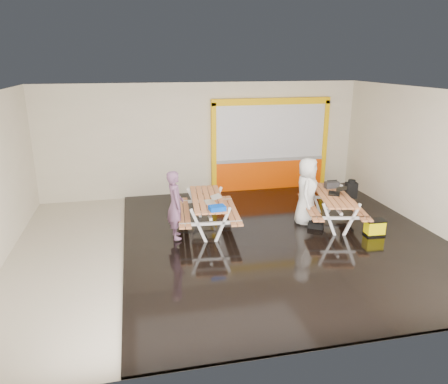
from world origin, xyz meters
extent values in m
cube|color=beige|center=(0.00, 0.00, -0.01)|extent=(10.00, 8.00, 0.01)
cube|color=white|center=(0.00, 0.00, 3.50)|extent=(10.00, 8.00, 0.01)
cube|color=beige|center=(0.00, 4.00, 1.75)|extent=(10.00, 0.01, 3.50)
cube|color=beige|center=(0.00, -4.00, 1.75)|extent=(10.00, 0.01, 3.50)
cube|color=beige|center=(5.00, 0.00, 1.75)|extent=(0.01, 8.00, 3.50)
cube|color=black|center=(1.25, 0.00, 0.03)|extent=(7.50, 7.98, 0.05)
cube|color=#EF4700|center=(2.20, 3.93, 0.50)|extent=(3.60, 0.12, 1.00)
cube|color=gray|center=(2.20, 3.93, 1.03)|extent=(3.60, 0.14, 0.10)
cube|color=silver|center=(2.20, 3.94, 1.94)|extent=(3.60, 0.08, 1.72)
cube|color=#FFBD05|center=(0.33, 3.92, 1.45)|extent=(0.14, 0.16, 2.90)
cube|color=#FFBD05|center=(4.07, 3.92, 1.45)|extent=(0.14, 0.16, 2.90)
cube|color=#FFBD05|center=(2.20, 3.92, 2.90)|extent=(3.88, 0.16, 0.20)
cube|color=#CE7F4E|center=(-0.72, 0.97, 0.84)|extent=(0.32, 2.17, 0.04)
cube|color=#CE7F4E|center=(-0.57, 0.95, 0.84)|extent=(0.32, 2.17, 0.04)
cube|color=#CE7F4E|center=(-0.42, 0.94, 0.84)|extent=(0.32, 2.17, 0.04)
cube|color=#CE7F4E|center=(-0.26, 0.93, 0.84)|extent=(0.32, 2.17, 0.04)
cube|color=#CE7F4E|center=(-0.11, 0.91, 0.84)|extent=(0.32, 2.17, 0.04)
cube|color=white|center=(-0.77, 0.14, 0.46)|extent=(0.41, 0.10, 0.87)
cube|color=white|center=(-0.21, 0.09, 0.46)|extent=(0.41, 0.10, 0.87)
cube|color=white|center=(-0.49, 0.12, 0.50)|extent=(1.48, 0.19, 0.06)
cube|color=white|center=(-0.49, 0.12, 0.79)|extent=(0.73, 0.13, 0.06)
cube|color=white|center=(-0.63, 1.78, 0.46)|extent=(0.41, 0.10, 0.87)
cube|color=white|center=(-0.07, 1.73, 0.46)|extent=(0.41, 0.10, 0.87)
cube|color=white|center=(-0.35, 1.76, 0.50)|extent=(1.48, 0.19, 0.06)
cube|color=white|center=(-0.35, 1.76, 0.79)|extent=(0.73, 0.13, 0.06)
cube|color=white|center=(-0.42, 0.94, 0.62)|extent=(0.22, 1.77, 0.06)
cube|color=#CE7F4E|center=(-1.08, 1.00, 0.52)|extent=(0.31, 2.17, 0.04)
cube|color=#CE7F4E|center=(-0.94, 0.98, 0.52)|extent=(0.31, 2.17, 0.04)
cube|color=#CE7F4E|center=(0.10, 0.89, 0.52)|extent=(0.31, 2.17, 0.04)
cube|color=#CE7F4E|center=(0.25, 0.88, 0.52)|extent=(0.31, 2.17, 0.04)
cube|color=#CE7F4E|center=(2.53, 0.67, 0.82)|extent=(0.57, 2.09, 0.04)
cube|color=#CE7F4E|center=(2.67, 0.64, 0.82)|extent=(0.57, 2.09, 0.04)
cube|color=#CE7F4E|center=(2.82, 0.61, 0.82)|extent=(0.57, 2.09, 0.04)
cube|color=#CE7F4E|center=(2.97, 0.58, 0.82)|extent=(0.57, 2.09, 0.04)
cube|color=#CE7F4E|center=(3.11, 0.55, 0.82)|extent=(0.57, 2.09, 0.04)
cube|color=white|center=(2.39, -0.12, 0.45)|extent=(0.40, 0.14, 0.85)
cube|color=white|center=(2.92, -0.23, 0.45)|extent=(0.40, 0.14, 0.85)
cube|color=white|center=(2.65, -0.18, 0.49)|extent=(1.43, 0.36, 0.06)
cube|color=white|center=(2.65, -0.18, 0.77)|extent=(0.71, 0.21, 0.06)
cube|color=white|center=(2.72, 1.45, 0.45)|extent=(0.40, 0.14, 0.85)
cube|color=white|center=(3.25, 1.34, 0.45)|extent=(0.40, 0.14, 0.85)
cube|color=white|center=(2.99, 1.39, 0.49)|extent=(1.43, 0.36, 0.06)
cube|color=white|center=(2.99, 1.39, 0.77)|extent=(0.71, 0.21, 0.06)
cube|color=white|center=(2.82, 0.61, 0.61)|extent=(0.42, 1.71, 0.06)
cube|color=#CE7F4E|center=(2.18, 0.74, 0.50)|extent=(0.56, 2.09, 0.04)
cube|color=#CE7F4E|center=(2.32, 0.71, 0.50)|extent=(0.56, 2.09, 0.04)
cube|color=#CE7F4E|center=(3.32, 0.50, 0.50)|extent=(0.56, 2.09, 0.04)
cube|color=#CE7F4E|center=(3.46, 0.47, 0.50)|extent=(0.56, 2.09, 0.04)
imported|color=#6E4867|center=(-1.26, 0.48, 0.90)|extent=(0.42, 0.62, 1.64)
imported|color=white|center=(2.17, 0.82, 0.88)|extent=(0.91, 1.04, 1.79)
cube|color=silver|center=(-0.42, 0.59, 0.87)|extent=(0.25, 0.35, 0.02)
cube|color=silver|center=(-0.27, 0.59, 0.99)|extent=(0.23, 0.35, 0.07)
cube|color=silver|center=(-0.27, 0.59, 0.99)|extent=(0.20, 0.31, 0.05)
cube|color=black|center=(2.85, 0.63, 0.85)|extent=(0.44, 0.49, 0.02)
cube|color=black|center=(3.01, 0.55, 0.99)|extent=(0.42, 0.48, 0.08)
cube|color=silver|center=(3.00, 0.55, 0.99)|extent=(0.37, 0.42, 0.06)
cube|color=#043FBF|center=(-0.36, 0.01, 0.92)|extent=(0.39, 0.30, 0.11)
cube|color=black|center=(3.03, 1.14, 0.93)|extent=(0.38, 0.19, 0.17)
cylinder|color=black|center=(3.03, 1.14, 1.05)|extent=(0.28, 0.02, 0.02)
cube|color=black|center=(3.62, 1.14, 0.73)|extent=(0.33, 0.23, 0.44)
cylinder|color=black|center=(3.62, 1.14, 0.97)|extent=(0.22, 0.22, 0.11)
cube|color=black|center=(2.30, 0.40, 0.12)|extent=(0.47, 0.44, 0.14)
cube|color=black|center=(3.48, -0.36, 0.07)|extent=(0.48, 0.32, 0.05)
cube|color=#EDDA00|center=(3.48, -0.36, 0.25)|extent=(0.45, 0.30, 0.34)
cube|color=black|center=(3.48, -0.36, 0.43)|extent=(0.48, 0.32, 0.03)
camera|label=1|loc=(-2.13, -8.84, 4.15)|focal=33.69mm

